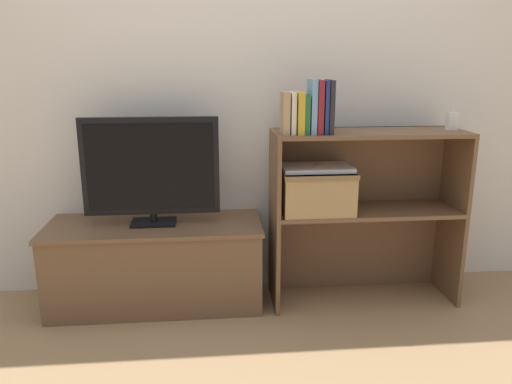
% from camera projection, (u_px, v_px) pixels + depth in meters
% --- Properties ---
extents(ground_plane, '(16.00, 16.00, 0.00)m').
position_uv_depth(ground_plane, '(259.00, 317.00, 2.46)').
color(ground_plane, '#A37F56').
extents(wall_back, '(10.00, 0.05, 2.40)m').
position_uv_depth(wall_back, '(251.00, 65.00, 2.58)').
color(wall_back, silver).
rests_on(wall_back, ground_plane).
extents(tv_stand, '(1.07, 0.43, 0.43)m').
position_uv_depth(tv_stand, '(156.00, 264.00, 2.55)').
color(tv_stand, brown).
rests_on(tv_stand, ground_plane).
extents(tv, '(0.66, 0.14, 0.53)m').
position_uv_depth(tv, '(151.00, 169.00, 2.42)').
color(tv, black).
rests_on(tv, tv_stand).
extents(bookshelf_lower_tier, '(0.95, 0.32, 0.50)m').
position_uv_depth(bookshelf_lower_tier, '(360.00, 238.00, 2.64)').
color(bookshelf_lower_tier, brown).
rests_on(bookshelf_lower_tier, ground_plane).
extents(bookshelf_upper_tier, '(0.95, 0.32, 0.39)m').
position_uv_depth(bookshelf_upper_tier, '(365.00, 156.00, 2.53)').
color(bookshelf_upper_tier, brown).
rests_on(bookshelf_upper_tier, bookshelf_lower_tier).
extents(book_tan, '(0.03, 0.12, 0.19)m').
position_uv_depth(book_tan, '(285.00, 113.00, 2.31)').
color(book_tan, tan).
rests_on(book_tan, bookshelf_upper_tier).
extents(book_ivory, '(0.02, 0.12, 0.19)m').
position_uv_depth(book_ivory, '(292.00, 113.00, 2.32)').
color(book_ivory, silver).
rests_on(book_ivory, bookshelf_upper_tier).
extents(book_mustard, '(0.03, 0.15, 0.19)m').
position_uv_depth(book_mustard, '(299.00, 113.00, 2.32)').
color(book_mustard, gold).
rests_on(book_mustard, bookshelf_upper_tier).
extents(book_forest, '(0.02, 0.13, 0.18)m').
position_uv_depth(book_forest, '(305.00, 114.00, 2.32)').
color(book_forest, '#286638').
rests_on(book_forest, bookshelf_upper_tier).
extents(book_skyblue, '(0.03, 0.13, 0.25)m').
position_uv_depth(book_skyblue, '(312.00, 107.00, 2.32)').
color(book_skyblue, '#709ECC').
rests_on(book_skyblue, bookshelf_upper_tier).
extents(book_maroon, '(0.03, 0.15, 0.25)m').
position_uv_depth(book_maroon, '(318.00, 107.00, 2.32)').
color(book_maroon, maroon).
rests_on(book_maroon, bookshelf_upper_tier).
extents(book_navy, '(0.02, 0.13, 0.25)m').
position_uv_depth(book_navy, '(324.00, 107.00, 2.32)').
color(book_navy, navy).
rests_on(book_navy, bookshelf_upper_tier).
extents(book_charcoal, '(0.02, 0.14, 0.25)m').
position_uv_depth(book_charcoal, '(329.00, 107.00, 2.33)').
color(book_charcoal, '#232328').
rests_on(book_charcoal, bookshelf_upper_tier).
extents(baby_monitor, '(0.05, 0.04, 0.12)m').
position_uv_depth(baby_monitor, '(452.00, 121.00, 2.46)').
color(baby_monitor, white).
rests_on(baby_monitor, bookshelf_upper_tier).
extents(storage_basket_left, '(0.35, 0.29, 0.21)m').
position_uv_depth(storage_basket_left, '(316.00, 188.00, 2.47)').
color(storage_basket_left, tan).
rests_on(storage_basket_left, bookshelf_lower_tier).
extents(laptop, '(0.34, 0.22, 0.02)m').
position_uv_depth(laptop, '(316.00, 168.00, 2.44)').
color(laptop, white).
rests_on(laptop, storage_basket_left).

